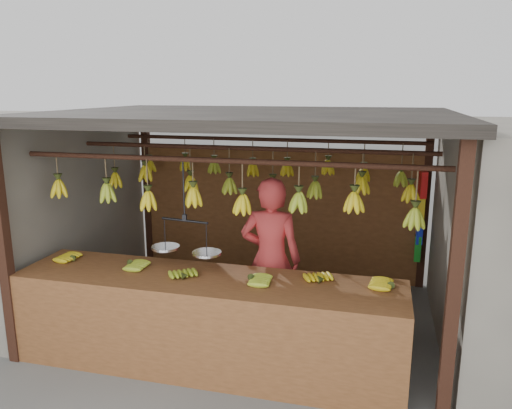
# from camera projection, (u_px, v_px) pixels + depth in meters

# --- Properties ---
(ground) EXTENTS (80.00, 80.00, 0.00)m
(ground) POSITION_uv_depth(u_px,v_px,m) (250.00, 317.00, 5.91)
(ground) COLOR #5B5B57
(stall) EXTENTS (4.30, 3.30, 2.40)m
(stall) POSITION_uv_depth(u_px,v_px,m) (257.00, 148.00, 5.77)
(stall) COLOR black
(stall) RESTS_ON ground
(counter) EXTENTS (3.70, 0.84, 0.96)m
(counter) POSITION_uv_depth(u_px,v_px,m) (203.00, 302.00, 4.61)
(counter) COLOR brown
(counter) RESTS_ON ground
(hanging_bananas) EXTENTS (3.61, 2.22, 0.39)m
(hanging_bananas) POSITION_uv_depth(u_px,v_px,m) (249.00, 183.00, 5.54)
(hanging_bananas) COLOR gold
(hanging_bananas) RESTS_ON ground
(balance_scale) EXTENTS (0.72, 0.33, 0.90)m
(balance_scale) POSITION_uv_depth(u_px,v_px,m) (186.00, 245.00, 4.79)
(balance_scale) COLOR black
(balance_scale) RESTS_ON ground
(vendor) EXTENTS (0.66, 0.45, 1.76)m
(vendor) POSITION_uv_depth(u_px,v_px,m) (271.00, 260.00, 5.24)
(vendor) COLOR #BF3333
(vendor) RESTS_ON ground
(bag_bundles) EXTENTS (0.08, 0.26, 1.18)m
(bag_bundles) POSITION_uv_depth(u_px,v_px,m) (420.00, 218.00, 6.48)
(bag_bundles) COLOR red
(bag_bundles) RESTS_ON ground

